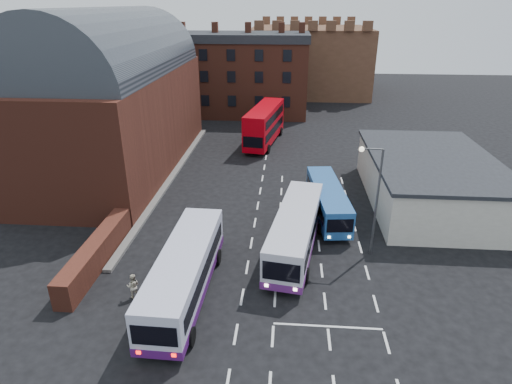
# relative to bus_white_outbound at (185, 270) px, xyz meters

# --- Properties ---
(ground) EXTENTS (180.00, 180.00, 0.00)m
(ground) POSITION_rel_bus_white_outbound_xyz_m (3.42, 0.87, -1.83)
(ground) COLOR black
(railway_station) EXTENTS (12.00, 28.00, 16.00)m
(railway_station) POSITION_rel_bus_white_outbound_xyz_m (-12.08, 21.87, 5.80)
(railway_station) COLOR #602B1E
(railway_station) RESTS_ON ground
(forecourt_wall) EXTENTS (1.20, 10.00, 1.80)m
(forecourt_wall) POSITION_rel_bus_white_outbound_xyz_m (-6.78, 2.87, -0.93)
(forecourt_wall) COLOR #602B1E
(forecourt_wall) RESTS_ON ground
(cream_building) EXTENTS (10.40, 16.40, 4.25)m
(cream_building) POSITION_rel_bus_white_outbound_xyz_m (18.42, 14.87, 0.32)
(cream_building) COLOR beige
(cream_building) RESTS_ON ground
(brick_terrace) EXTENTS (22.00, 10.00, 11.00)m
(brick_terrace) POSITION_rel_bus_white_outbound_xyz_m (-2.58, 46.87, 3.67)
(brick_terrace) COLOR brown
(brick_terrace) RESTS_ON ground
(castle_keep) EXTENTS (22.00, 22.00, 12.00)m
(castle_keep) POSITION_rel_bus_white_outbound_xyz_m (9.42, 66.87, 4.17)
(castle_keep) COLOR brown
(castle_keep) RESTS_ON ground
(bus_white_outbound) EXTENTS (3.07, 11.42, 3.10)m
(bus_white_outbound) POSITION_rel_bus_white_outbound_xyz_m (0.00, 0.00, 0.00)
(bus_white_outbound) COLOR silver
(bus_white_outbound) RESTS_ON ground
(bus_white_inbound) EXTENTS (4.31, 11.53, 3.07)m
(bus_white_inbound) POSITION_rel_bus_white_outbound_xyz_m (6.63, 5.63, -0.02)
(bus_white_inbound) COLOR silver
(bus_white_inbound) RESTS_ON ground
(bus_blue) EXTENTS (3.22, 9.78, 2.62)m
(bus_blue) POSITION_rel_bus_white_outbound_xyz_m (9.32, 11.36, -0.28)
(bus_blue) COLOR #23579C
(bus_blue) RESTS_ON ground
(bus_red_double) EXTENTS (4.51, 11.84, 4.63)m
(bus_red_double) POSITION_rel_bus_white_outbound_xyz_m (2.90, 31.01, 0.63)
(bus_red_double) COLOR #C0010D
(bus_red_double) RESTS_ON ground
(street_lamp) EXTENTS (1.61, 0.35, 7.91)m
(street_lamp) POSITION_rel_bus_white_outbound_xyz_m (11.74, 5.73, 2.94)
(street_lamp) COLOR #4B4D50
(street_lamp) RESTS_ON ground
(pedestrian_red) EXTENTS (0.65, 0.58, 1.50)m
(pedestrian_red) POSITION_rel_bus_white_outbound_xyz_m (-1.99, -2.45, -1.08)
(pedestrian_red) COLOR maroon
(pedestrian_red) RESTS_ON ground
(pedestrian_beige) EXTENTS (0.88, 0.74, 1.62)m
(pedestrian_beige) POSITION_rel_bus_white_outbound_xyz_m (-3.11, -0.45, -1.02)
(pedestrian_beige) COLOR beige
(pedestrian_beige) RESTS_ON ground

